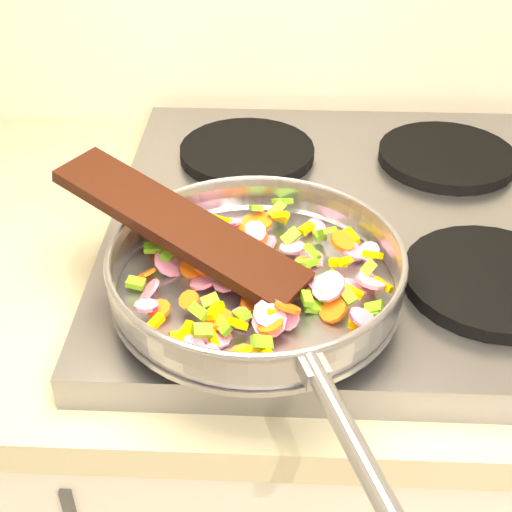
{
  "coord_description": "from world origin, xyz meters",
  "views": [
    {
      "loc": [
        -0.79,
        0.91,
        1.43
      ],
      "look_at": [
        -0.81,
        1.49,
        1.0
      ],
      "focal_mm": 50.0,
      "sensor_mm": 36.0,
      "label": 1
    }
  ],
  "objects": [
    {
      "name": "cooktop",
      "position": [
        -0.7,
        1.67,
        0.92
      ],
      "size": [
        0.6,
        0.6,
        0.04
      ],
      "primitive_type": "cube",
      "color": "#939399",
      "rests_on": "counter_top"
    },
    {
      "name": "grate_fl",
      "position": [
        -0.84,
        1.52,
        0.95
      ],
      "size": [
        0.19,
        0.19,
        0.02
      ],
      "primitive_type": "cylinder",
      "color": "black",
      "rests_on": "cooktop"
    },
    {
      "name": "grate_fr",
      "position": [
        -0.56,
        1.52,
        0.95
      ],
      "size": [
        0.19,
        0.19,
        0.02
      ],
      "primitive_type": "cylinder",
      "color": "black",
      "rests_on": "cooktop"
    },
    {
      "name": "grate_bl",
      "position": [
        -0.84,
        1.81,
        0.95
      ],
      "size": [
        0.19,
        0.19,
        0.02
      ],
      "primitive_type": "cylinder",
      "color": "black",
      "rests_on": "cooktop"
    },
    {
      "name": "grate_br",
      "position": [
        -0.56,
        1.81,
        0.95
      ],
      "size": [
        0.19,
        0.19,
        0.02
      ],
      "primitive_type": "cylinder",
      "color": "black",
      "rests_on": "cooktop"
    },
    {
      "name": "saute_pan",
      "position": [
        -0.81,
        1.48,
        0.98
      ],
      "size": [
        0.34,
        0.49,
        0.05
      ],
      "rotation": [
        0.0,
        0.0,
        0.35
      ],
      "color": "#9E9EA5",
      "rests_on": "grate_fl"
    },
    {
      "name": "vegetable_heap",
      "position": [
        -0.81,
        1.49,
        0.97
      ],
      "size": [
        0.27,
        0.28,
        0.05
      ],
      "color": "#DE1567",
      "rests_on": "saute_pan"
    },
    {
      "name": "wooden_spatula",
      "position": [
        -0.9,
        1.52,
        1.01
      ],
      "size": [
        0.29,
        0.21,
        0.07
      ],
      "primitive_type": "cube",
      "rotation": [
        0.0,
        -0.2,
        2.61
      ],
      "color": "black",
      "rests_on": "saute_pan"
    }
  ]
}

